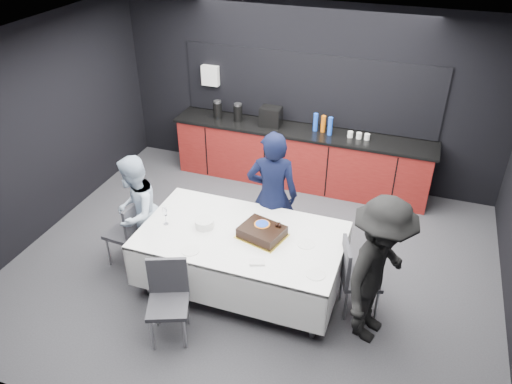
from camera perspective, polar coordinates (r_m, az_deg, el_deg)
ground at (r=6.49m, az=-0.30°, el=-8.32°), size 6.00×6.00×0.00m
room_shell at (r=5.48m, az=-0.35°, el=6.66°), size 6.04×5.04×2.82m
kitchenette at (r=7.97m, az=5.00°, el=4.54°), size 4.10×0.64×2.05m
party_table at (r=5.80m, az=-1.66°, el=-5.91°), size 2.32×1.32×0.78m
cake_assembly at (r=5.64m, az=0.70°, el=-4.58°), size 0.59×0.52×0.16m
plate_stack at (r=5.82m, az=-5.91°, el=-3.58°), size 0.22×0.22×0.10m
loose_plate_near at (r=5.52m, az=-7.50°, el=-6.60°), size 0.21×0.21×0.01m
loose_plate_right_a at (r=5.59m, az=5.74°, el=-5.90°), size 0.20×0.20×0.01m
loose_plate_right_b at (r=5.21m, az=6.83°, el=-9.30°), size 0.21×0.21×0.01m
loose_plate_far at (r=5.96m, az=0.58°, el=-3.02°), size 0.19×0.19×0.01m
fork_pile at (r=5.30m, az=0.15°, el=-8.03°), size 0.19×0.15×0.03m
champagne_flute at (r=5.88m, az=-10.38°, el=-2.34°), size 0.06×0.06×0.22m
chair_left at (r=6.40m, az=-14.25°, el=-4.08°), size 0.45×0.45×0.92m
chair_right at (r=5.67m, az=11.17°, el=-9.08°), size 0.53×0.53×0.92m
chair_near at (r=5.40m, az=-10.01°, el=-11.45°), size 0.55×0.55×0.92m
person_center at (r=6.20m, az=1.88°, el=-0.46°), size 0.72×0.56×1.75m
person_left at (r=6.30m, az=-13.58°, el=-2.28°), size 0.70×0.82×1.49m
person_right at (r=5.24m, az=13.81°, el=-8.84°), size 0.92×1.24×1.71m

